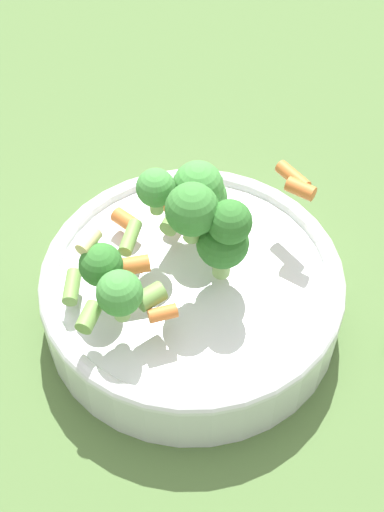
% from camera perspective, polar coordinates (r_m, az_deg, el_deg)
% --- Properties ---
extents(ground_plane, '(3.00, 3.00, 0.00)m').
position_cam_1_polar(ground_plane, '(0.57, -0.00, -4.61)').
color(ground_plane, '#4C6B38').
extents(bowl, '(0.23, 0.23, 0.05)m').
position_cam_1_polar(bowl, '(0.55, -0.00, -2.88)').
color(bowl, silver).
rests_on(bowl, ground_plane).
extents(pasta_salad, '(0.11, 0.20, 0.08)m').
position_cam_1_polar(pasta_salad, '(0.50, -0.70, 2.49)').
color(pasta_salad, '#8CB766').
rests_on(pasta_salad, bowl).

